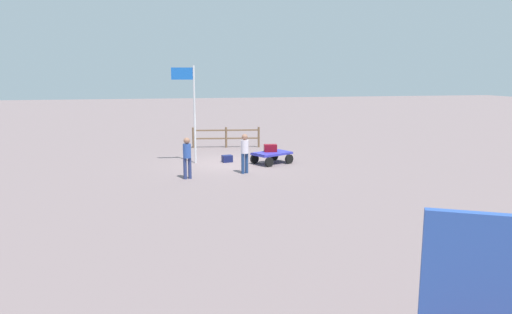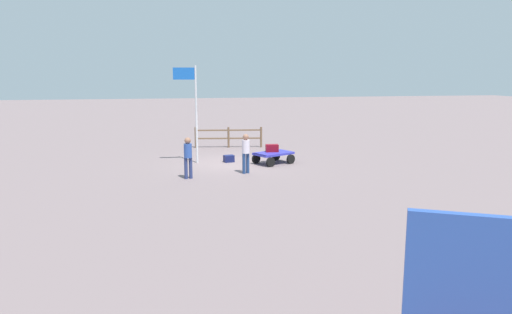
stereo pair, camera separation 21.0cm
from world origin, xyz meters
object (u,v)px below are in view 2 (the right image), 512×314
at_px(worker_trailing, 246,150).
at_px(flagpole, 193,104).
at_px(worker_lead, 188,155).
at_px(luggage_cart, 273,155).
at_px(suitcase_tan, 229,159).
at_px(suitcase_navy, 272,148).

bearing_deg(worker_trailing, flagpole, -54.74).
bearing_deg(worker_trailing, worker_lead, 13.12).
height_order(luggage_cart, worker_lead, worker_lead).
bearing_deg(worker_lead, suitcase_tan, -122.53).
relative_size(suitcase_navy, suitcase_tan, 1.19).
distance_m(suitcase_tan, worker_lead, 4.04).
height_order(worker_trailing, flagpole, flagpole).
height_order(suitcase_navy, worker_trailing, worker_trailing).
xyz_separation_m(suitcase_tan, flagpole, (1.66, -0.11, 2.65)).
relative_size(suitcase_tan, flagpole, 0.12).
bearing_deg(worker_lead, flagpole, -97.66).
distance_m(suitcase_tan, worker_trailing, 2.90).
xyz_separation_m(luggage_cart, worker_lead, (4.14, 2.53, 0.59)).
bearing_deg(luggage_cart, flagpole, -13.90).
height_order(luggage_cart, suitcase_tan, luggage_cart).
bearing_deg(worker_lead, worker_trailing, -166.88).
distance_m(suitcase_navy, suitcase_tan, 2.17).
bearing_deg(flagpole, luggage_cart, 166.10).
bearing_deg(worker_lead, suitcase_navy, -146.62).
distance_m(suitcase_navy, worker_trailing, 2.72).
bearing_deg(suitcase_tan, suitcase_navy, 163.18).
distance_m(worker_lead, worker_trailing, 2.55).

